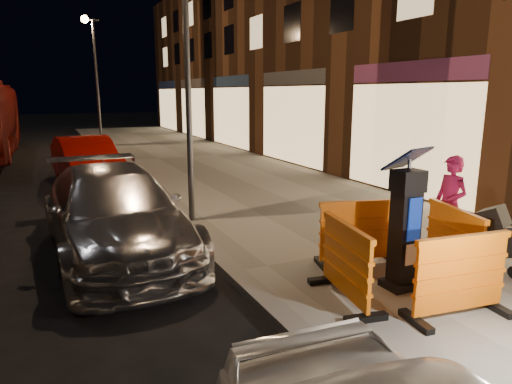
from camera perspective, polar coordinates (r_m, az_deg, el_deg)
name	(u,v)px	position (r m, az deg, el deg)	size (l,w,h in m)	color
ground_plane	(236,280)	(7.04, -2.46, -10.99)	(120.00, 120.00, 0.00)	black
sidewalk	(391,248)	(8.55, 16.53, -6.67)	(6.00, 60.00, 0.15)	gray
kerb	(236,276)	(7.01, -2.46, -10.42)	(0.30, 60.00, 0.15)	slate
parking_kiosk	(405,223)	(6.45, 18.14, -3.74)	(0.58, 0.58, 1.84)	black
barrier_front	(460,277)	(5.97, 24.18, -9.66)	(1.31, 0.54, 1.02)	orange
barrier_back	(359,233)	(7.25, 12.79, -5.01)	(1.31, 0.54, 1.02)	orange
barrier_kerbside	(346,263)	(5.99, 11.15, -8.68)	(1.31, 0.54, 1.02)	orange
barrier_bldgside	(453,242)	(7.23, 23.45, -5.79)	(1.31, 0.54, 1.02)	orange
car_silver	(117,254)	(8.49, -16.95, -7.38)	(2.10, 5.17, 1.50)	#B1B1B5
car_red	(88,183)	(15.31, -20.24, 1.11)	(1.52, 4.36, 1.44)	#A60C06
man	(450,205)	(8.16, 23.06, -1.52)	(0.60, 0.39, 1.64)	#B01952
stroller	(505,240)	(7.86, 28.70, -5.27)	(0.48, 0.74, 0.93)	black
street_lamp_mid	(188,73)	(9.38, -8.55, 14.44)	(0.12, 0.12, 6.00)	#3F3F44
street_lamp_far	(97,85)	(24.12, -19.23, 12.57)	(0.12, 0.12, 6.00)	#3F3F44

